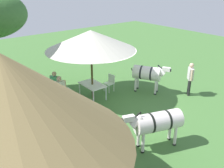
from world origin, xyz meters
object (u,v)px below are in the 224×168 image
Objects in this scene: shade_umbrella at (91,40)px; guest_beside_umbrella at (60,90)px; striped_lounge_chair at (85,113)px; zebra_nearest_camera at (148,73)px; patio_chair_west_end at (71,95)px; guest_behind_table at (55,84)px; zebra_by_umbrella at (157,122)px; patio_chair_near_hut at (110,82)px; thatched_hut at (11,132)px; standing_watcher at (190,76)px; patio_dining_table at (92,86)px.

shade_umbrella is 2.62× the size of guest_beside_umbrella.
zebra_nearest_camera is (0.24, -4.10, 0.77)m from striped_lounge_chair.
patio_chair_west_end is at bearing -45.93° from zebra_nearest_camera.
zebra_by_umbrella is (-5.37, -1.13, 0.04)m from guest_behind_table.
shade_umbrella reaches higher than zebra_by_umbrella.
shade_umbrella reaches higher than striped_lounge_chair.
zebra_nearest_camera reaches higher than patio_chair_near_hut.
guest_beside_umbrella is at bearing 152.29° from striped_lounge_chair.
patio_chair_near_hut is 0.55× the size of guest_beside_umbrella.
guest_beside_umbrella is at bearing -38.77° from thatched_hut.
striped_lounge_chair is 0.50× the size of zebra_nearest_camera.
standing_watcher is at bearing -48.46° from zebra_by_umbrella.
thatched_hut is at bearing -7.26° from zebra_nearest_camera.
standing_watcher is at bearing -125.08° from shade_umbrella.
guest_beside_umbrella is (-0.08, 1.81, -1.97)m from shade_umbrella.
zebra_by_umbrella is at bearing -62.83° from guest_beside_umbrella.
standing_watcher is (-2.84, -5.26, 0.52)m from patio_chair_west_end.
patio_chair_near_hut is 0.48× the size of zebra_nearest_camera.
striped_lounge_chair is at bearing 164.86° from guest_behind_table.
guest_behind_table is (0.67, 1.67, -1.99)m from shade_umbrella.
standing_watcher is at bearing -143.59° from guest_behind_table.
shade_umbrella is 2.47× the size of standing_watcher.
zebra_nearest_camera is (-1.20, -3.91, 0.50)m from patio_chair_west_end.
guest_beside_umbrella is 4.79m from zebra_by_umbrella.
patio_chair_west_end is 0.40× the size of zebra_by_umbrella.
patio_chair_near_hut is (4.45, -6.45, -1.84)m from thatched_hut.
zebra_by_umbrella is (-4.70, 0.54, -1.95)m from shade_umbrella.
zebra_by_umbrella is at bearing 154.32° from patio_chair_near_hut.
zebra_by_umbrella is at bearing -29.22° from striped_lounge_chair.
zebra_nearest_camera reaches higher than patio_dining_table.
standing_watcher is (1.50, -9.26, -1.32)m from thatched_hut.
patio_dining_table is at bearing -50.35° from thatched_hut.
zebra_by_umbrella is (-4.70, 0.54, 0.34)m from patio_dining_table.
patio_dining_table is (0.00, 0.00, -2.29)m from shade_umbrella.
standing_watcher is 4.94m from zebra_by_umbrella.
zebra_nearest_camera is at bearing 49.15° from striped_lounge_chair.
guest_behind_table is 2.24m from striped_lounge_chair.
patio_chair_near_hut is at bearing -70.81° from zebra_nearest_camera.
thatched_hut is at bearing 122.56° from guest_behind_table.
patio_dining_table is at bearing 91.22° from striped_lounge_chair.
zebra_nearest_camera is at bearing -113.98° from shade_umbrella.
striped_lounge_chair is at bearing -61.76° from guest_beside_umbrella.
patio_chair_near_hut is 1.00× the size of patio_chair_west_end.
standing_watcher is (-2.95, -2.81, 0.52)m from patio_chair_near_hut.
shade_umbrella reaches higher than guest_beside_umbrella.
guest_beside_umbrella is (-0.20, 3.03, 0.46)m from patio_chair_near_hut.
striped_lounge_chair is at bearing -7.20° from patio_chair_west_end.
thatched_hut is 1.36× the size of shade_umbrella.
striped_lounge_chair is at bearing 118.65° from standing_watcher.
patio_chair_near_hut is at bearing -122.84° from guest_behind_table.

